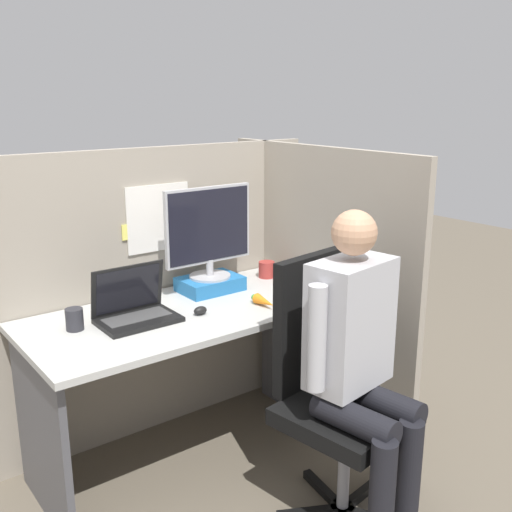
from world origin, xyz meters
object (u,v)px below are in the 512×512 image
at_px(monitor, 209,231).
at_px(stapler, 287,276).
at_px(office_chair, 331,383).
at_px(laptop, 135,310).
at_px(carrot_toy, 265,302).
at_px(person, 360,354).
at_px(paper_box, 210,284).
at_px(pen_cup, 75,319).
at_px(coffee_mug, 267,269).

bearing_deg(monitor, stapler, -14.78).
bearing_deg(office_chair, laptop, 129.80).
distance_m(carrot_toy, office_chair, 0.51).
xyz_separation_m(carrot_toy, person, (-0.03, -0.62, -0.03)).
distance_m(paper_box, monitor, 0.27).
distance_m(office_chair, person, 0.26).
xyz_separation_m(carrot_toy, office_chair, (-0.01, -0.45, -0.23)).
bearing_deg(person, stapler, 66.70).
height_order(laptop, pen_cup, laptop).
height_order(paper_box, office_chair, office_chair).
bearing_deg(person, carrot_toy, 87.21).
height_order(person, coffee_mug, person).
distance_m(monitor, laptop, 0.57).
bearing_deg(office_chair, paper_box, 94.51).
bearing_deg(stapler, coffee_mug, 113.56).
relative_size(monitor, pen_cup, 5.12).
xyz_separation_m(stapler, carrot_toy, (-0.35, -0.25, 0.00)).
xyz_separation_m(office_chair, pen_cup, (-0.80, 0.71, 0.25)).
bearing_deg(person, laptop, 122.26).
bearing_deg(carrot_toy, coffee_mug, 50.58).
relative_size(laptop, pen_cup, 3.60).
height_order(coffee_mug, pen_cup, pen_cup).
bearing_deg(office_chair, pen_cup, 138.05).
height_order(monitor, pen_cup, monitor).
xyz_separation_m(paper_box, office_chair, (0.06, -0.81, -0.24)).
bearing_deg(carrot_toy, pen_cup, 161.98).
height_order(paper_box, stapler, paper_box).
bearing_deg(stapler, monitor, 165.22).
distance_m(paper_box, person, 0.98).
height_order(paper_box, coffee_mug, coffee_mug).
xyz_separation_m(laptop, office_chair, (0.55, -0.66, -0.25)).
distance_m(monitor, pen_cup, 0.78).
xyz_separation_m(paper_box, laptop, (-0.48, -0.15, 0.01)).
relative_size(office_chair, coffee_mug, 12.37).
xyz_separation_m(coffee_mug, pen_cup, (-1.10, -0.10, 0.00)).
height_order(person, pen_cup, person).
bearing_deg(laptop, monitor, 17.62).
bearing_deg(office_chair, coffee_mug, 69.71).
bearing_deg(carrot_toy, paper_box, 101.05).
xyz_separation_m(monitor, office_chair, (0.06, -0.81, -0.51)).
xyz_separation_m(office_chair, person, (-0.03, -0.17, 0.20)).
distance_m(laptop, coffee_mug, 0.86).
xyz_separation_m(laptop, carrot_toy, (0.55, -0.20, -0.02)).
bearing_deg(stapler, laptop, -177.17).
bearing_deg(pen_cup, stapler, -0.67).
height_order(laptop, person, person).
bearing_deg(paper_box, person, -87.74).
bearing_deg(carrot_toy, stapler, 35.59).
distance_m(laptop, stapler, 0.90).
relative_size(monitor, carrot_toy, 3.12).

